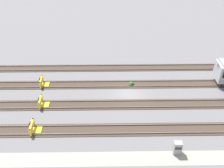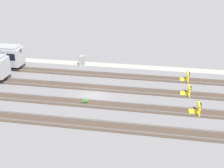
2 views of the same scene
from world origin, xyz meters
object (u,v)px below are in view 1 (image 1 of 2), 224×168
electrical_cabinet (177,148)px  weed_clump (131,84)px  bumper_stop_middle_track (43,82)px  bumper_stop_near_inner_track (42,103)px  bumper_stop_nearest_track (34,128)px

electrical_cabinet → weed_clump: size_ratio=1.74×
bumper_stop_middle_track → weed_clump: bumper_stop_middle_track is taller
weed_clump → bumper_stop_near_inner_track: bearing=-159.3°
bumper_stop_near_inner_track → electrical_cabinet: (16.56, -8.49, 0.29)m
weed_clump → bumper_stop_middle_track: bearing=179.3°
bumper_stop_near_inner_track → bumper_stop_middle_track: (-0.89, 4.87, 0.00)m
bumper_stop_near_inner_track → weed_clump: bumper_stop_near_inner_track is taller
electrical_cabinet → weed_clump: 13.82m
bumper_stop_middle_track → bumper_stop_near_inner_track: bearing=-79.6°
bumper_stop_middle_track → bumper_stop_nearest_track: bearing=-84.9°
bumper_stop_middle_track → weed_clump: size_ratio=2.18×
bumper_stop_nearest_track → weed_clump: (12.51, 9.58, -0.27)m
bumper_stop_nearest_track → bumper_stop_middle_track: (-0.87, 9.74, 0.00)m
electrical_cabinet → weed_clump: bearing=107.1°
electrical_cabinet → weed_clump: electrical_cabinet is taller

